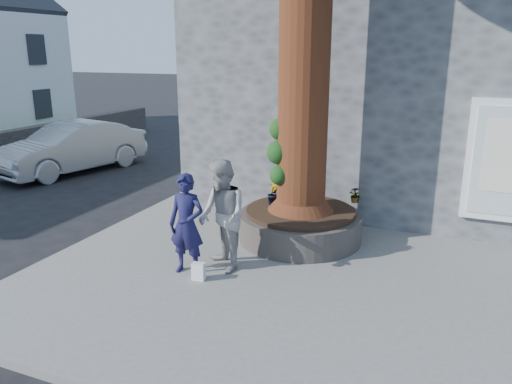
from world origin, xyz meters
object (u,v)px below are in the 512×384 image
at_px(planter, 300,225).
at_px(car_silver, 72,147).
at_px(woman, 222,216).
at_px(man, 187,224).

xyz_separation_m(planter, car_silver, (-8.21, 3.03, 0.34)).
bearing_deg(woman, man, -103.57).
distance_m(man, car_silver, 8.65).
relative_size(woman, car_silver, 0.40).
distance_m(planter, man, 2.47).
distance_m(man, woman, 0.58).
distance_m(planter, woman, 2.00).
height_order(planter, woman, woman).
bearing_deg(car_silver, man, -22.53).
bearing_deg(woman, car_silver, -172.09).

